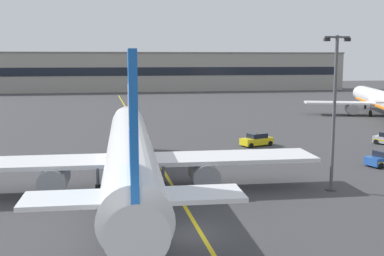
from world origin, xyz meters
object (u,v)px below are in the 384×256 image
object	(u,v)px
airliner_background	(382,100)
safety_cone_by_nose_gear	(128,151)
airliner_foreground	(130,153)
service_car_second	(257,140)
apron_lamp_post	(334,111)

from	to	relation	value
airliner_background	safety_cone_by_nose_gear	xyz separation A→B (m)	(-50.87, -30.06, -2.84)
airliner_foreground	service_car_second	xyz separation A→B (m)	(17.06, 19.46, -2.60)
airliner_foreground	service_car_second	distance (m)	26.01
apron_lamp_post	safety_cone_by_nose_gear	distance (m)	26.30
airliner_background	apron_lamp_post	bearing A→B (deg)	-124.76
airliner_foreground	service_car_second	bearing A→B (deg)	48.75
service_car_second	airliner_foreground	bearing A→B (deg)	-131.25
apron_lamp_post	service_car_second	size ratio (longest dim) A/B	2.87
airliner_background	service_car_second	bearing A→B (deg)	-140.89
service_car_second	safety_cone_by_nose_gear	distance (m)	16.85
safety_cone_by_nose_gear	apron_lamp_post	bearing A→B (deg)	-49.27
airliner_foreground	service_car_second	world-z (taller)	airliner_foreground
airliner_foreground	airliner_background	xyz separation A→B (m)	(51.24, 47.25, -0.27)
apron_lamp_post	service_car_second	distance (m)	22.41
apron_lamp_post	safety_cone_by_nose_gear	xyz separation A→B (m)	(-16.61, 19.30, -6.60)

